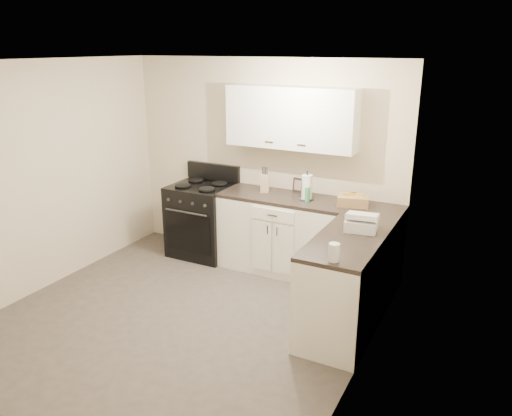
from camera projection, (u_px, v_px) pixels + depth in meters
The scene contains 21 objects.
floor at pixel (184, 317), 5.06m from camera, with size 3.60×3.60×0.00m, color #473F38.
ceiling at pixel (171, 61), 4.29m from camera, with size 3.60×3.60×0.00m, color white.
wall_back at pixel (263, 162), 6.20m from camera, with size 3.60×3.60×0.00m, color beige.
wall_right at pixel (367, 231), 3.89m from camera, with size 3.60×3.60×0.00m, color beige.
wall_left at pixel (43, 178), 5.46m from camera, with size 3.60×3.60×0.00m, color beige.
wall_front at pixel (11, 274), 3.15m from camera, with size 3.60×3.60×0.00m, color beige.
base_cabinets_back at pixel (284, 235), 6.01m from camera, with size 1.55×0.60×0.90m, color white.
base_cabinets_right at pixel (355, 274), 4.99m from camera, with size 0.60×1.90×0.90m, color white.
countertop_back at pixel (284, 198), 5.86m from camera, with size 1.55×0.60×0.04m, color black.
countertop_right at pixel (358, 230), 4.84m from camera, with size 0.60×1.90×0.04m, color black.
upper_cabinets at pixel (291, 118), 5.70m from camera, with size 1.55×0.30×0.70m, color white.
stove at pixel (202, 220), 6.48m from camera, with size 0.77×0.66×0.94m, color black.
knife_block at pixel (265, 183), 5.99m from camera, with size 0.10×0.09×0.22m, color #D5B183.
paper_towel at pixel (307, 187), 5.70m from camera, with size 0.12×0.12×0.29m, color white.
soap_bottle at pixel (307, 194), 5.63m from camera, with size 0.06×0.06×0.17m, color #3B9B5B.
picture_frame at pixel (298, 185), 6.02m from camera, with size 0.13×0.02×0.17m, color black.
wicker_basket at pixel (353, 201), 5.50m from camera, with size 0.33×0.22×0.11m, color #AB8651.
countertop_grill at pixel (361, 225), 4.78m from camera, with size 0.29×0.27×0.11m, color white.
glass_jar at pixel (334, 252), 4.08m from camera, with size 0.09×0.09×0.15m, color silver.
oven_mitt_near at pixel (306, 291), 4.71m from camera, with size 0.02×0.13×0.23m, color black.
oven_mitt_far at pixel (316, 274), 4.91m from camera, with size 0.02×0.15×0.27m, color black.
Camera 1 is at (2.70, -3.64, 2.63)m, focal length 35.00 mm.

